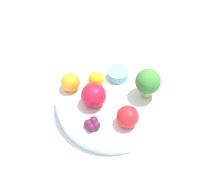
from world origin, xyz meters
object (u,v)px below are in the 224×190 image
apple_red (128,117)px  grape_cluster (92,124)px  broccoli (148,82)px  apple_green (94,95)px  orange_front (70,82)px  small_cup (116,73)px  orange_back (96,79)px  bowl (112,102)px

apple_red → grape_cluster: 0.07m
grape_cluster → broccoli: bearing=-131.8°
broccoli → apple_green: (0.10, 0.05, -0.02)m
broccoli → apple_red: broccoli is taller
apple_red → orange_front: 0.15m
broccoli → small_cup: (0.07, -0.04, -0.03)m
apple_red → orange_front: (0.13, -0.06, -0.00)m
grape_cluster → small_cup: size_ratio=0.73×
orange_back → small_cup: orange_back is taller
orange_front → grape_cluster: orange_front is taller
orange_front → small_cup: (-0.09, -0.05, -0.01)m
apple_red → small_cup: bearing=-67.5°
bowl → orange_front: 0.10m
bowl → small_cup: size_ratio=5.10×
apple_red → orange_front: size_ratio=1.08×
bowl → grape_cluster: grape_cluster is taller
broccoli → bowl: bearing=19.5°
apple_green → orange_back: bearing=-81.4°
grape_cluster → small_cup: small_cup is taller
small_cup → bowl: bearing=94.2°
broccoli → orange_back: 0.11m
broccoli → small_cup: bearing=-26.2°
bowl → orange_front: size_ratio=5.67×
orange_front → orange_back: size_ratio=1.17×
apple_red → small_cup: apple_red is taller
broccoli → apple_red: 0.08m
orange_back → apple_red: bearing=135.3°
apple_red → orange_front: bearing=-24.5°
apple_green → orange_front: (0.06, -0.03, -0.01)m
broccoli → grape_cluster: (0.09, 0.10, -0.03)m
broccoli → orange_back: size_ratio=1.98×
orange_front → small_cup: orange_front is taller
apple_green → small_cup: 0.09m
orange_front → small_cup: 0.10m
bowl → apple_green: apple_green is taller
apple_green → grape_cluster: apple_green is taller
apple_red → apple_green: size_ratio=0.86×
bowl → apple_green: bearing=31.8°
orange_front → orange_back: 0.06m
apple_red → apple_green: (0.08, -0.03, 0.00)m
orange_front → orange_back: (-0.05, -0.02, -0.00)m
apple_green → bowl: bearing=-148.2°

